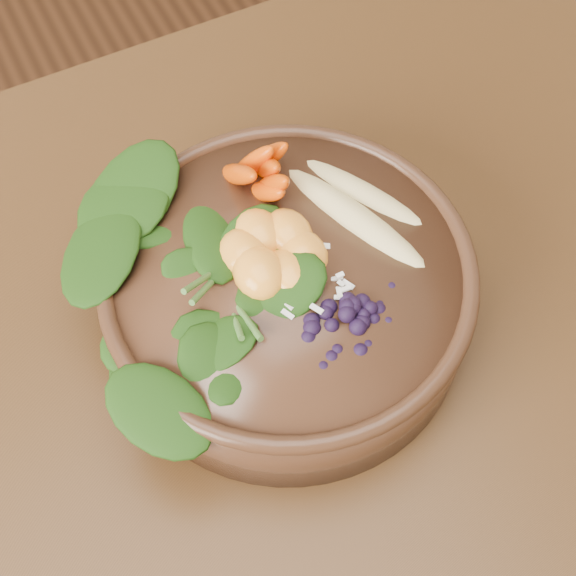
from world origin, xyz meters
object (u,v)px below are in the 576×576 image
(banana_halves, at_px, (360,194))
(carrot_cluster, at_px, (265,142))
(mandarin_cluster, at_px, (273,242))
(blueberry_pile, at_px, (350,303))
(stoneware_bowl, at_px, (288,295))
(kale_heap, at_px, (188,241))

(banana_halves, bearing_deg, carrot_cluster, 113.06)
(mandarin_cluster, bearing_deg, carrot_cluster, 68.08)
(banana_halves, height_order, blueberry_pile, blueberry_pile)
(stoneware_bowl, xyz_separation_m, mandarin_cluster, (-0.00, 0.02, 0.05))
(banana_halves, bearing_deg, stoneware_bowl, -177.26)
(blueberry_pile, bearing_deg, banana_halves, 56.37)
(carrot_cluster, bearing_deg, kale_heap, -169.49)
(kale_heap, height_order, banana_halves, kale_heap)
(mandarin_cluster, distance_m, blueberry_pile, 0.07)
(kale_heap, distance_m, mandarin_cluster, 0.06)
(banana_halves, bearing_deg, blueberry_pile, -141.51)
(banana_halves, distance_m, blueberry_pile, 0.09)
(stoneware_bowl, height_order, banana_halves, banana_halves)
(mandarin_cluster, height_order, blueberry_pile, blueberry_pile)
(kale_heap, xyz_separation_m, mandarin_cluster, (0.05, -0.02, -0.01))
(stoneware_bowl, height_order, kale_heap, kale_heap)
(mandarin_cluster, bearing_deg, kale_heap, 156.10)
(mandarin_cluster, bearing_deg, banana_halves, 8.14)
(carrot_cluster, distance_m, mandarin_cluster, 0.07)
(blueberry_pile, bearing_deg, carrot_cluster, 88.33)
(kale_heap, height_order, blueberry_pile, kale_heap)
(carrot_cluster, height_order, blueberry_pile, carrot_cluster)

